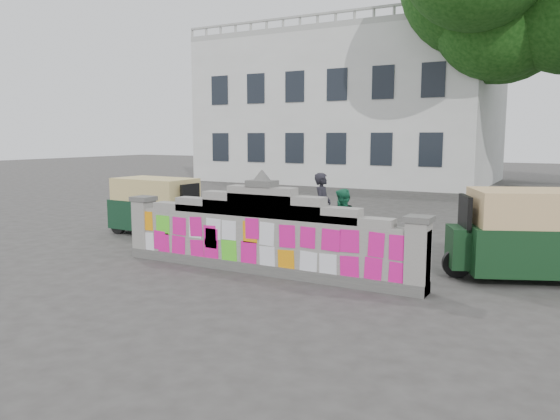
{
  "coord_description": "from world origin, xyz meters",
  "views": [
    {
      "loc": [
        5.34,
        -8.86,
        2.64
      ],
      "look_at": [
        -0.16,
        1.0,
        1.1
      ],
      "focal_mm": 35.0,
      "sensor_mm": 36.0,
      "label": 1
    }
  ],
  "objects_px": {
    "pedestrian": "(342,222)",
    "rickshaw_left": "(157,205)",
    "cyclist_bike": "(322,232)",
    "cyclist_rider": "(322,218)",
    "rickshaw_right": "(535,233)"
  },
  "relations": [
    {
      "from": "cyclist_rider",
      "to": "rickshaw_left",
      "type": "relative_size",
      "value": 0.57
    },
    {
      "from": "rickshaw_right",
      "to": "cyclist_rider",
      "type": "bearing_deg",
      "value": -27.53
    },
    {
      "from": "pedestrian",
      "to": "rickshaw_left",
      "type": "distance_m",
      "value": 5.37
    },
    {
      "from": "cyclist_bike",
      "to": "rickshaw_left",
      "type": "relative_size",
      "value": 0.64
    },
    {
      "from": "rickshaw_left",
      "to": "cyclist_rider",
      "type": "bearing_deg",
      "value": 3.07
    },
    {
      "from": "rickshaw_left",
      "to": "rickshaw_right",
      "type": "relative_size",
      "value": 0.89
    },
    {
      "from": "pedestrian",
      "to": "rickshaw_right",
      "type": "bearing_deg",
      "value": 81.22
    },
    {
      "from": "rickshaw_left",
      "to": "rickshaw_right",
      "type": "distance_m",
      "value": 9.26
    },
    {
      "from": "pedestrian",
      "to": "rickshaw_left",
      "type": "relative_size",
      "value": 0.54
    },
    {
      "from": "rickshaw_left",
      "to": "rickshaw_right",
      "type": "height_order",
      "value": "rickshaw_right"
    },
    {
      "from": "cyclist_bike",
      "to": "rickshaw_right",
      "type": "height_order",
      "value": "rickshaw_right"
    },
    {
      "from": "cyclist_bike",
      "to": "cyclist_rider",
      "type": "height_order",
      "value": "cyclist_rider"
    },
    {
      "from": "cyclist_bike",
      "to": "cyclist_rider",
      "type": "distance_m",
      "value": 0.32
    },
    {
      "from": "pedestrian",
      "to": "rickshaw_left",
      "type": "xyz_separation_m",
      "value": [
        -5.37,
        0.04,
        0.04
      ]
    },
    {
      "from": "pedestrian",
      "to": "rickshaw_right",
      "type": "xyz_separation_m",
      "value": [
        3.89,
        -0.18,
        0.12
      ]
    }
  ]
}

